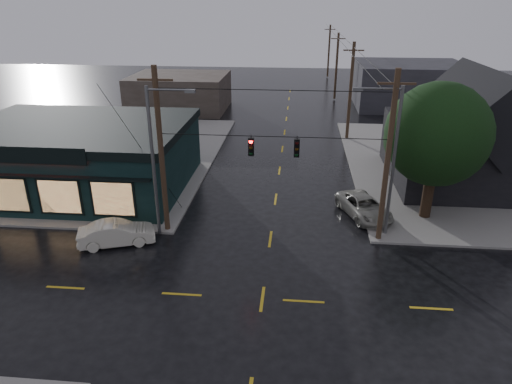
# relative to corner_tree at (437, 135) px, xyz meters

# --- Properties ---
(ground_plane) EXTENTS (160.00, 160.00, 0.00)m
(ground_plane) POSITION_rel_corner_tree_xyz_m (-10.02, -9.88, -5.71)
(ground_plane) COLOR black
(sidewalk_nw) EXTENTS (28.00, 28.00, 0.15)m
(sidewalk_nw) POSITION_rel_corner_tree_xyz_m (-30.02, 10.12, -5.63)
(sidewalk_nw) COLOR gray
(sidewalk_nw) RESTS_ON ground
(pizza_shop) EXTENTS (16.30, 12.34, 4.90)m
(pizza_shop) POSITION_rel_corner_tree_xyz_m (-25.02, 3.07, -3.15)
(pizza_shop) COLOR black
(pizza_shop) RESTS_ON ground
(ne_building) EXTENTS (12.60, 11.60, 8.75)m
(ne_building) POSITION_rel_corner_tree_xyz_m (4.98, 7.12, -1.24)
(ne_building) COLOR black
(ne_building) RESTS_ON ground
(corner_tree) EXTENTS (6.48, 6.48, 8.82)m
(corner_tree) POSITION_rel_corner_tree_xyz_m (0.00, 0.00, 0.00)
(corner_tree) COLOR black
(corner_tree) RESTS_ON ground
(utility_pole_nw) EXTENTS (2.00, 0.32, 10.15)m
(utility_pole_nw) POSITION_rel_corner_tree_xyz_m (-16.52, -3.38, -5.71)
(utility_pole_nw) COLOR #321E16
(utility_pole_nw) RESTS_ON ground
(utility_pole_ne) EXTENTS (2.00, 0.32, 10.15)m
(utility_pole_ne) POSITION_rel_corner_tree_xyz_m (-3.52, -3.38, -5.71)
(utility_pole_ne) COLOR #321E16
(utility_pole_ne) RESTS_ON ground
(utility_pole_far_a) EXTENTS (2.00, 0.32, 9.65)m
(utility_pole_far_a) POSITION_rel_corner_tree_xyz_m (-3.52, 18.12, -5.71)
(utility_pole_far_a) COLOR #321E16
(utility_pole_far_a) RESTS_ON ground
(utility_pole_far_b) EXTENTS (2.00, 0.32, 9.15)m
(utility_pole_far_b) POSITION_rel_corner_tree_xyz_m (-3.52, 38.12, -5.71)
(utility_pole_far_b) COLOR #321E16
(utility_pole_far_b) RESTS_ON ground
(utility_pole_far_c) EXTENTS (2.00, 0.32, 9.15)m
(utility_pole_far_c) POSITION_rel_corner_tree_xyz_m (-3.52, 58.12, -5.71)
(utility_pole_far_c) COLOR #321E16
(utility_pole_far_c) RESTS_ON ground
(span_signal_assembly) EXTENTS (13.00, 0.48, 1.23)m
(span_signal_assembly) POSITION_rel_corner_tree_xyz_m (-9.92, -3.38, -0.01)
(span_signal_assembly) COLOR black
(span_signal_assembly) RESTS_ON ground
(streetlight_nw) EXTENTS (5.40, 0.30, 9.15)m
(streetlight_nw) POSITION_rel_corner_tree_xyz_m (-16.82, -4.08, -5.71)
(streetlight_nw) COLOR #5E6062
(streetlight_nw) RESTS_ON ground
(streetlight_ne) EXTENTS (5.40, 0.30, 9.15)m
(streetlight_ne) POSITION_rel_corner_tree_xyz_m (-3.02, -2.68, -5.71)
(streetlight_ne) COLOR #5E6062
(streetlight_ne) RESTS_ON ground
(bg_building_west) EXTENTS (12.00, 10.00, 4.40)m
(bg_building_west) POSITION_rel_corner_tree_xyz_m (-24.02, 30.12, -3.51)
(bg_building_west) COLOR #372E28
(bg_building_west) RESTS_ON ground
(bg_building_east) EXTENTS (14.00, 12.00, 5.60)m
(bg_building_east) POSITION_rel_corner_tree_xyz_m (5.98, 35.12, -2.91)
(bg_building_east) COLOR #27282D
(bg_building_east) RESTS_ON ground
(sedan_cream) EXTENTS (4.64, 2.90, 1.44)m
(sedan_cream) POSITION_rel_corner_tree_xyz_m (-19.01, -5.32, -4.99)
(sedan_cream) COLOR beige
(sedan_cream) RESTS_ON ground
(suv_silver) EXTENTS (3.86, 5.40, 1.37)m
(suv_silver) POSITION_rel_corner_tree_xyz_m (-4.02, -0.13, -5.03)
(suv_silver) COLOR gray
(suv_silver) RESTS_ON ground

